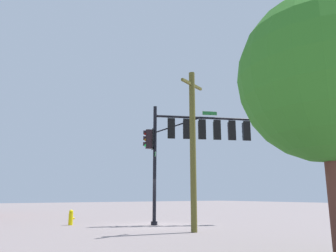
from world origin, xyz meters
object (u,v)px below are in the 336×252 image
(tree_near, at_px, (325,77))
(signal_pole_assembly, at_px, (193,136))
(fire_hydrant, at_px, (71,217))
(utility_pole, at_px, (193,146))

(tree_near, bearing_deg, signal_pole_assembly, 68.67)
(signal_pole_assembly, relative_size, tree_near, 1.00)
(signal_pole_assembly, distance_m, fire_hydrant, 8.34)
(signal_pole_assembly, xyz_separation_m, tree_near, (-4.22, -10.81, -0.51))
(tree_near, bearing_deg, fire_hydrant, 96.96)
(fire_hydrant, height_order, tree_near, tree_near)
(utility_pole, height_order, tree_near, utility_pole)
(fire_hydrant, bearing_deg, tree_near, -83.04)
(fire_hydrant, distance_m, tree_near, 15.00)
(signal_pole_assembly, bearing_deg, fire_hydrant, 149.58)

